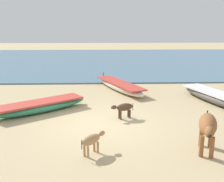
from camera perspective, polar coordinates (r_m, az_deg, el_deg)
ground at (r=9.35m, az=-2.43°, el=-6.90°), size 80.00×80.00×0.00m
sea_water at (r=25.16m, az=-2.11°, el=6.57°), size 60.00×20.00×0.08m
fishing_boat_1 at (r=13.82m, az=1.66°, el=1.09°), size 2.62×4.36×0.62m
fishing_boat_3 at (r=12.38m, az=21.78°, el=-1.40°), size 2.37×4.52×0.66m
fishing_boat_6 at (r=10.81m, az=-15.07°, el=-3.14°), size 3.67×2.93×0.62m
cow_adult_brown at (r=7.49m, az=19.75°, el=-7.11°), size 0.82×1.56×1.04m
calf_near_tan at (r=7.13m, az=-4.32°, el=-10.37°), size 0.70×0.73×0.56m
calf_far_dark at (r=9.67m, az=2.54°, el=-3.59°), size 0.85×0.48×0.57m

